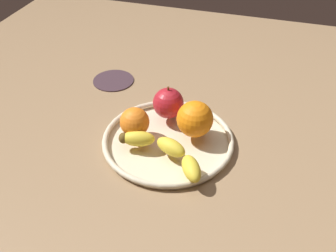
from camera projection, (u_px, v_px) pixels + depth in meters
ground_plane at (168, 150)px, 86.15cm from camera, size 147.76×147.76×4.00cm
fruit_bowl at (168, 140)px, 84.33cm from camera, size 28.36×28.36×1.80cm
banana at (164, 150)px, 77.99cm from camera, size 20.07×11.53×3.30cm
apple at (168, 103)px, 87.58cm from camera, size 6.99×6.99×7.79cm
orange_back_left at (135, 122)px, 82.72cm from camera, size 6.34×6.34×6.34cm
orange_front_right at (195, 119)px, 82.30cm from camera, size 7.82×7.82×7.82cm
ambient_coaster at (113, 80)px, 104.64cm from camera, size 10.87×10.87×0.60cm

